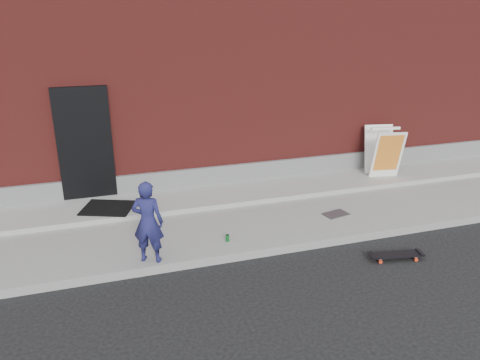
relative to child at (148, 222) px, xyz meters
name	(u,v)px	position (x,y,z in m)	size (l,w,h in m)	color
ground	(258,258)	(1.74, -0.20, -0.82)	(80.00, 80.00, 0.00)	black
sidewalk	(232,218)	(1.74, 1.30, -0.75)	(20.00, 3.00, 0.15)	gray
apron	(220,195)	(1.74, 2.20, -0.62)	(20.00, 1.20, 0.10)	gray
building	(177,61)	(1.74, 6.79, 1.68)	(20.00, 8.10, 5.00)	maroon
child	(148,222)	(0.00, 0.00, 0.00)	(0.49, 0.32, 1.34)	#1C1D4F
skateboard	(396,255)	(3.91, -0.92, -0.74)	(0.91, 0.39, 0.10)	red
pizza_sign	(384,152)	(5.63, 2.17, 0.00)	(0.81, 0.91, 1.13)	white
soda_can	(228,238)	(1.34, 0.25, -0.61)	(0.07, 0.07, 0.12)	#1B8732
doormat	(108,208)	(-0.56, 2.07, -0.56)	(0.93, 0.76, 0.03)	black
utility_plate	(336,214)	(3.66, 0.69, -0.66)	(0.48, 0.31, 0.01)	#555459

